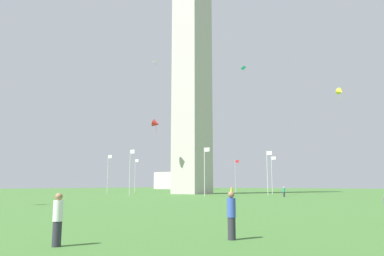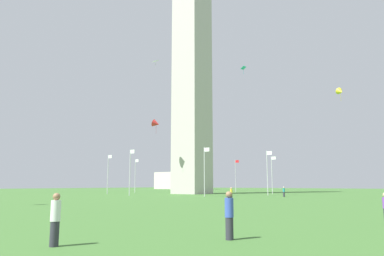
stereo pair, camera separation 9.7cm
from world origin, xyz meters
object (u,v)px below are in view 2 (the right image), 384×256
Objects in this scene: flagpole_sw at (108,172)px; distant_building at (183,181)px; flagpole_e at (236,174)px; kite_red_delta at (156,124)px; flagpole_ne at (272,173)px; flagpole_s at (135,174)px; person_yellow_shirt at (231,193)px; person_teal_shirt at (284,192)px; kite_white_diamond at (155,61)px; person_blue_shirt at (229,216)px; kite_yellow_delta at (340,92)px; flagpole_w at (130,170)px; flagpole_nw at (205,169)px; kite_cyan_diamond at (243,68)px; obelisk_monument at (192,61)px; person_white_shirt at (55,220)px; flagpole_se at (184,175)px; flagpole_n at (268,171)px.

flagpole_sw is 84.91m from distant_building.
kite_red_delta is (-2.04, -27.17, 9.73)m from flagpole_e.
flagpole_sw is at bearing -135.00° from flagpole_ne.
person_yellow_shirt is (39.91, -19.32, -3.72)m from flagpole_s.
flagpole_s is at bearing -157.50° from flagpole_ne.
flagpole_ne reaches higher than person_teal_shirt.
person_blue_shirt is at bearing -42.81° from kite_white_diamond.
person_yellow_shirt is 29.34m from kite_red_delta.
flagpole_w is at bearing -155.57° from kite_yellow_delta.
flagpole_nw is 5.22× the size of kite_cyan_diamond.
kite_yellow_delta reaches higher than flagpole_e.
obelisk_monument is 13.41m from kite_cyan_diamond.
kite_white_diamond is at bearing -34.40° from flagpole_s.
flagpole_sw is at bearing -151.78° from kite_cyan_diamond.
kite_cyan_diamond reaches higher than person_teal_shirt.
person_white_shirt is at bearing 122.71° from person_yellow_shirt.
obelisk_monument is 18.18m from kite_red_delta.
kite_yellow_delta is 0.09× the size of distant_building.
flagpole_se and flagpole_s have the same top height.
flagpole_e is 33.03m from flagpole_nw.
obelisk_monument is 34.76× the size of person_white_shirt.
kite_cyan_diamond is at bearing 34.84° from kite_red_delta.
flagpole_sw is at bearing -134.87° from obelisk_monument.
flagpole_e is 1.00× the size of flagpole_sw.
kite_white_diamond is (-11.66, -25.55, 21.34)m from flagpole_ne.
obelisk_monument is 35.33m from kite_yellow_delta.
flagpole_se is at bearing 112.50° from flagpole_w.
flagpole_sw is 1.00× the size of flagpole_nw.
obelisk_monument is at bearing 90.19° from flagpole_w.
person_blue_shirt is at bearing -65.38° from flagpole_ne.
flagpole_s is 71.34m from distant_building.
person_teal_shirt is at bearing -46.75° from flagpole_n.
distant_building is at bearing 131.91° from flagpole_nw.
person_blue_shirt is (41.59, -32.65, -3.65)m from flagpole_w.
kite_yellow_delta reaches higher than flagpole_w.
kite_cyan_diamond is 0.70× the size of kite_yellow_delta.
flagpole_s is 1.00× the size of flagpole_nw.
obelisk_monument is 26.42× the size of kite_yellow_delta.
kite_cyan_diamond is at bearing 89.80° from flagpole_nw.
obelisk_monument reaches higher than flagpole_s.
person_white_shirt is 62.36m from kite_red_delta.
kite_white_diamond reaches higher than kite_red_delta.
flagpole_e is 3.66× the size of kite_yellow_delta.
obelisk_monument is 19.81× the size of kite_red_delta.
person_white_shirt is 61.50m from kite_white_diamond.
flagpole_w reaches higher than person_yellow_shirt.
distant_building is at bearing 126.23° from kite_red_delta.
flagpole_se is at bearing 160.88° from kite_yellow_delta.
flagpole_n is 1.00× the size of flagpole_nw.
obelisk_monument reaches higher than flagpole_sw.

